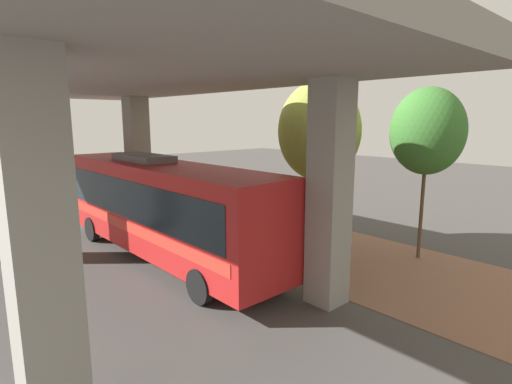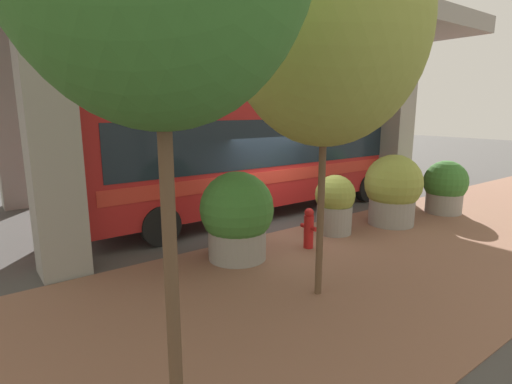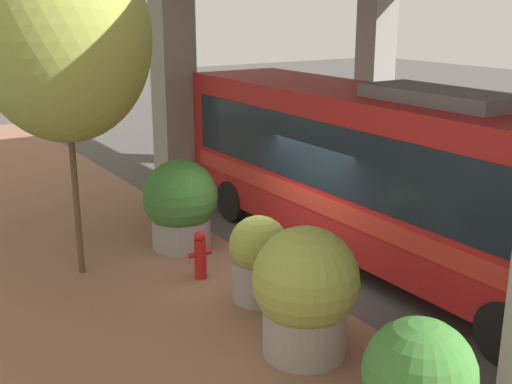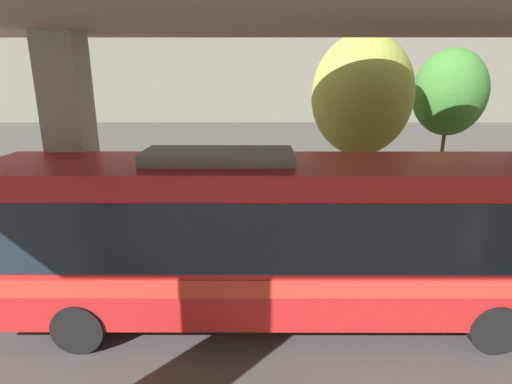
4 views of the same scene
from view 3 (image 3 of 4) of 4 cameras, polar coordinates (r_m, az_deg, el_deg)
ground_plane at (r=12.88m, az=1.96°, el=-7.15°), size 80.00×80.00×0.00m
sidewalk_strip at (r=11.59m, az=-10.54°, el=-10.18°), size 6.00×40.00×0.02m
bus at (r=12.86m, az=11.57°, el=1.96°), size 2.55×11.67×3.71m
fire_hydrant at (r=12.43m, az=-4.98°, el=-5.59°), size 0.48×0.23×0.99m
planter_front at (r=11.41m, az=0.25°, el=-5.87°), size 1.06×1.06×1.59m
planter_middle at (r=13.93m, az=-6.71°, el=-1.11°), size 1.62×1.62×1.96m
planter_back at (r=9.65m, az=4.43°, el=-8.83°), size 1.61×1.61×2.03m
street_tree_near at (r=12.31m, az=-16.80°, el=13.03°), size 3.18×3.18×6.48m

